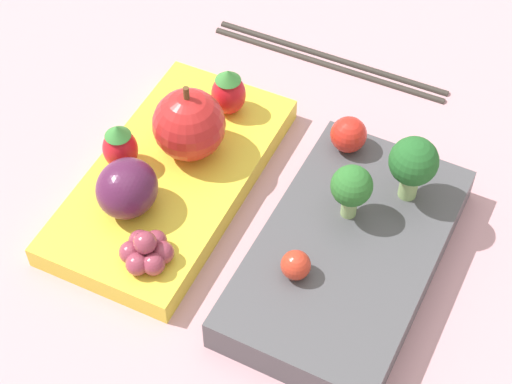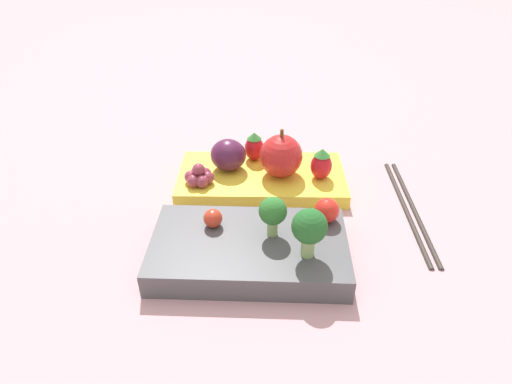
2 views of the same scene
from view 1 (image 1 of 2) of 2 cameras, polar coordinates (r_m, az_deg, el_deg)
The scene contains 13 objects.
ground_plane at distance 0.63m, azimuth 0.45°, elevation -1.38°, with size 4.00×4.00×0.00m, color #C6939E.
bento_box_savoury at distance 0.59m, azimuth 6.11°, elevation -4.19°, with size 0.21×0.13×0.03m.
bento_box_fruit at distance 0.64m, azimuth -5.63°, elevation 0.92°, with size 0.22×0.13×0.02m.
broccoli_floret_0 at distance 0.58m, azimuth 6.39°, elevation 0.31°, with size 0.03×0.03×0.04m.
broccoli_floret_1 at distance 0.59m, azimuth 10.45°, elevation 1.90°, with size 0.03×0.03×0.05m.
cherry_tomato_0 at distance 0.56m, azimuth 2.67°, elevation -4.89°, with size 0.02×0.02×0.02m.
cherry_tomato_1 at distance 0.63m, azimuth 6.19°, elevation 3.83°, with size 0.03×0.03×0.03m.
apple at distance 0.63m, azimuth -4.49°, elevation 4.50°, with size 0.05×0.05×0.06m.
strawberry_0 at distance 0.66m, azimuth -1.85°, elevation 6.70°, with size 0.03×0.03×0.04m.
strawberry_1 at distance 0.63m, azimuth -9.06°, elevation 3.02°, with size 0.03×0.03×0.04m.
plum at distance 0.60m, azimuth -8.60°, elevation 0.24°, with size 0.05×0.04×0.04m.
grape_cluster at distance 0.58m, azimuth -7.32°, elevation -3.93°, with size 0.04×0.03×0.03m.
chopsticks_pair at distance 0.74m, azimuth 4.87°, elevation 8.83°, with size 0.03×0.21×0.01m.
Camera 1 is at (0.34, 0.19, 0.49)m, focal length 60.00 mm.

